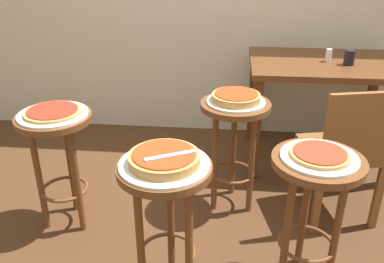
# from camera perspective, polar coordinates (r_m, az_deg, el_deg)

# --- Properties ---
(ground_plane) EXTENTS (6.00, 6.00, 0.00)m
(ground_plane) POSITION_cam_1_polar(r_m,az_deg,el_deg) (2.35, -0.96, -16.33)
(ground_plane) COLOR #4C2D19
(stool_foreground) EXTENTS (0.41, 0.41, 0.70)m
(stool_foreground) POSITION_cam_1_polar(r_m,az_deg,el_deg) (1.83, -3.66, -9.45)
(stool_foreground) COLOR brown
(stool_foreground) RESTS_ON ground_plane
(serving_plate_foreground) EXTENTS (0.38, 0.38, 0.01)m
(serving_plate_foreground) POSITION_cam_1_polar(r_m,az_deg,el_deg) (1.73, -3.83, -4.52)
(serving_plate_foreground) COLOR white
(serving_plate_foreground) RESTS_ON stool_foreground
(pizza_foreground) EXTENTS (0.30, 0.30, 0.05)m
(pizza_foreground) POSITION_cam_1_polar(r_m,az_deg,el_deg) (1.72, -3.85, -3.70)
(pizza_foreground) COLOR #B78442
(pizza_foreground) RESTS_ON serving_plate_foreground
(stool_middle) EXTENTS (0.41, 0.41, 0.70)m
(stool_middle) POSITION_cam_1_polar(r_m,az_deg,el_deg) (1.96, 16.41, -8.09)
(stool_middle) COLOR brown
(stool_middle) RESTS_ON ground_plane
(serving_plate_middle) EXTENTS (0.33, 0.33, 0.01)m
(serving_plate_middle) POSITION_cam_1_polar(r_m,az_deg,el_deg) (1.86, 17.10, -3.42)
(serving_plate_middle) COLOR white
(serving_plate_middle) RESTS_ON stool_middle
(pizza_middle) EXTENTS (0.26, 0.26, 0.02)m
(pizza_middle) POSITION_cam_1_polar(r_m,az_deg,el_deg) (1.86, 17.16, -2.98)
(pizza_middle) COLOR tan
(pizza_middle) RESTS_ON serving_plate_middle
(stool_leftside) EXTENTS (0.41, 0.41, 0.70)m
(stool_leftside) POSITION_cam_1_polar(r_m,az_deg,el_deg) (2.40, -17.99, -1.73)
(stool_leftside) COLOR brown
(stool_leftside) RESTS_ON ground_plane
(serving_plate_leftside) EXTENTS (0.37, 0.37, 0.01)m
(serving_plate_leftside) POSITION_cam_1_polar(r_m,az_deg,el_deg) (2.32, -18.59, 2.26)
(serving_plate_leftside) COLOR silver
(serving_plate_leftside) RESTS_ON stool_leftside
(pizza_leftside) EXTENTS (0.30, 0.30, 0.02)m
(pizza_leftside) POSITION_cam_1_polar(r_m,az_deg,el_deg) (2.32, -18.65, 2.62)
(pizza_leftside) COLOR tan
(pizza_leftside) RESTS_ON serving_plate_leftside
(stool_rear) EXTENTS (0.41, 0.41, 0.70)m
(stool_rear) POSITION_cam_1_polar(r_m,az_deg,el_deg) (2.46, 5.86, 0.16)
(stool_rear) COLOR brown
(stool_rear) RESTS_ON ground_plane
(serving_plate_rear) EXTENTS (0.34, 0.34, 0.01)m
(serving_plate_rear) POSITION_cam_1_polar(r_m,az_deg,el_deg) (2.39, 6.05, 4.11)
(serving_plate_rear) COLOR silver
(serving_plate_rear) RESTS_ON stool_rear
(pizza_rear) EXTENTS (0.28, 0.28, 0.05)m
(pizza_rear) POSITION_cam_1_polar(r_m,az_deg,el_deg) (2.38, 6.08, 4.74)
(pizza_rear) COLOR tan
(pizza_rear) RESTS_ON serving_plate_rear
(dining_table) EXTENTS (1.03, 0.73, 0.77)m
(dining_table) POSITION_cam_1_polar(r_m,az_deg,el_deg) (3.09, 17.55, 7.06)
(dining_table) COLOR #5B3319
(dining_table) RESTS_ON ground_plane
(cup_near_edge) EXTENTS (0.07, 0.07, 0.10)m
(cup_near_edge) POSITION_cam_1_polar(r_m,az_deg,el_deg) (3.01, 20.85, 9.49)
(cup_near_edge) COLOR black
(cup_near_edge) RESTS_ON dining_table
(condiment_shaker) EXTENTS (0.04, 0.04, 0.09)m
(condiment_shaker) POSITION_cam_1_polar(r_m,az_deg,el_deg) (3.05, 18.28, 9.93)
(condiment_shaker) COLOR white
(condiment_shaker) RESTS_ON dining_table
(wooden_chair) EXTENTS (0.48, 0.48, 0.85)m
(wooden_chair) POSITION_cam_1_polar(r_m,az_deg,el_deg) (2.50, 20.42, -2.32)
(wooden_chair) COLOR brown
(wooden_chair) RESTS_ON ground_plane
(pizza_server_knife) EXTENTS (0.21, 0.12, 0.01)m
(pizza_server_knife) POSITION_cam_1_polar(r_m,az_deg,el_deg) (1.69, -2.98, -3.30)
(pizza_server_knife) COLOR silver
(pizza_server_knife) RESTS_ON pizza_foreground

